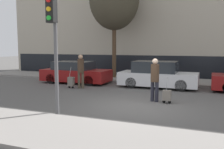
{
  "coord_description": "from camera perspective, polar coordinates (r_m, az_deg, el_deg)",
  "views": [
    {
      "loc": [
        2.55,
        -9.04,
        2.27
      ],
      "look_at": [
        -1.75,
        1.8,
        0.95
      ],
      "focal_mm": 40.0,
      "sensor_mm": 36.0,
      "label": 1
    }
  ],
  "objects": [
    {
      "name": "ground_plane",
      "position": [
        9.66,
        5.75,
        -7.16
      ],
      "size": [
        80.0,
        80.0,
        0.0
      ],
      "primitive_type": "plane",
      "color": "#565451"
    },
    {
      "name": "sidewalk_near",
      "position": [
        6.28,
        -3.98,
        -14.16
      ],
      "size": [
        28.0,
        2.5,
        0.12
      ],
      "color": "gray",
      "rests_on": "ground_plane"
    },
    {
      "name": "sidewalk_far",
      "position": [
        16.39,
        12.49,
        -1.45
      ],
      "size": [
        28.0,
        3.0,
        0.12
      ],
      "color": "gray",
      "rests_on": "ground_plane"
    },
    {
      "name": "parked_car_0",
      "position": [
        15.69,
        -8.35,
        0.4
      ],
      "size": [
        4.22,
        1.8,
        1.34
      ],
      "color": "maroon",
      "rests_on": "ground_plane"
    },
    {
      "name": "parked_car_1",
      "position": [
        13.98,
        10.31,
        -0.2
      ],
      "size": [
        4.24,
        1.73,
        1.46
      ],
      "color": "silver",
      "rests_on": "ground_plane"
    },
    {
      "name": "pedestrian_left",
      "position": [
        13.54,
        -7.16,
        1.23
      ],
      "size": [
        0.34,
        0.34,
        1.83
      ],
      "rotation": [
        0.0,
        0.0,
        0.24
      ],
      "color": "#4C4233",
      "rests_on": "ground_plane"
    },
    {
      "name": "trolley_left",
      "position": [
        13.76,
        -9.34,
        -1.59
      ],
      "size": [
        0.34,
        0.29,
        1.15
      ],
      "color": "slate",
      "rests_on": "ground_plane"
    },
    {
      "name": "pedestrian_right",
      "position": [
        10.35,
        9.77,
        -0.59
      ],
      "size": [
        0.34,
        0.34,
        1.78
      ],
      "rotation": [
        0.0,
        0.0,
        2.87
      ],
      "color": "#23232D",
      "rests_on": "ground_plane"
    },
    {
      "name": "trolley_right",
      "position": [
        10.22,
        12.43,
        -4.69
      ],
      "size": [
        0.34,
        0.29,
        1.07
      ],
      "color": "slate",
      "rests_on": "ground_plane"
    },
    {
      "name": "traffic_light",
      "position": [
        8.14,
        -13.25,
        9.35
      ],
      "size": [
        0.28,
        0.47,
        3.79
      ],
      "color": "#515154",
      "rests_on": "ground_plane"
    }
  ]
}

